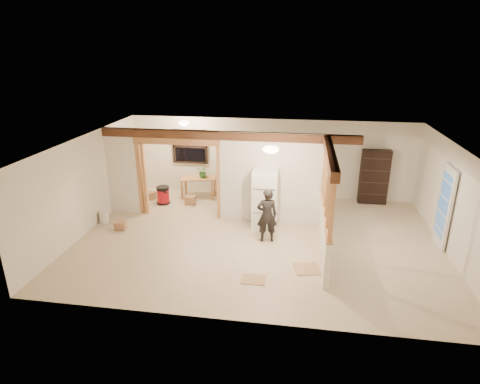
% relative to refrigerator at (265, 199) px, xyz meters
% --- Properties ---
extents(floor, '(9.00, 6.50, 0.01)m').
position_rel_refrigerator_xyz_m(floor, '(-0.08, -0.82, -0.80)').
color(floor, '#C8B294').
rests_on(floor, ground).
extents(ceiling, '(9.00, 6.50, 0.01)m').
position_rel_refrigerator_xyz_m(ceiling, '(-0.08, -0.82, 1.70)').
color(ceiling, white).
extents(wall_back, '(9.00, 0.01, 2.50)m').
position_rel_refrigerator_xyz_m(wall_back, '(-0.08, 2.43, 0.45)').
color(wall_back, silver).
rests_on(wall_back, floor).
extents(wall_front, '(9.00, 0.01, 2.50)m').
position_rel_refrigerator_xyz_m(wall_front, '(-0.08, -4.07, 0.45)').
color(wall_front, silver).
rests_on(wall_front, floor).
extents(wall_left, '(0.01, 6.50, 2.50)m').
position_rel_refrigerator_xyz_m(wall_left, '(-4.58, -0.82, 0.45)').
color(wall_left, silver).
rests_on(wall_left, floor).
extents(wall_right, '(0.01, 6.50, 2.50)m').
position_rel_refrigerator_xyz_m(wall_right, '(4.42, -0.82, 0.45)').
color(wall_right, silver).
rests_on(wall_right, floor).
extents(partition_left_stub, '(0.90, 0.12, 2.50)m').
position_rel_refrigerator_xyz_m(partition_left_stub, '(-4.13, 0.38, 0.45)').
color(partition_left_stub, white).
rests_on(partition_left_stub, floor).
extents(partition_center, '(2.80, 0.12, 2.50)m').
position_rel_refrigerator_xyz_m(partition_center, '(0.12, 0.38, 0.45)').
color(partition_center, white).
rests_on(partition_center, floor).
extents(doorway_frame, '(2.46, 0.14, 2.20)m').
position_rel_refrigerator_xyz_m(doorway_frame, '(-2.48, 0.38, 0.30)').
color(doorway_frame, tan).
rests_on(doorway_frame, floor).
extents(header_beam_back, '(7.00, 0.18, 0.22)m').
position_rel_refrigerator_xyz_m(header_beam_back, '(-1.08, 0.38, 1.58)').
color(header_beam_back, '#56311D').
rests_on(header_beam_back, ceiling).
extents(header_beam_right, '(0.18, 3.30, 0.22)m').
position_rel_refrigerator_xyz_m(header_beam_right, '(1.52, -1.22, 1.58)').
color(header_beam_right, '#56311D').
rests_on(header_beam_right, ceiling).
extents(pony_wall, '(0.12, 3.20, 1.00)m').
position_rel_refrigerator_xyz_m(pony_wall, '(1.52, -1.22, -0.30)').
color(pony_wall, white).
rests_on(pony_wall, floor).
extents(stud_partition, '(0.14, 3.20, 1.32)m').
position_rel_refrigerator_xyz_m(stud_partition, '(1.52, -1.22, 0.86)').
color(stud_partition, tan).
rests_on(stud_partition, pony_wall).
extents(window_back, '(1.12, 0.10, 1.10)m').
position_rel_refrigerator_xyz_m(window_back, '(-2.68, 2.35, 0.75)').
color(window_back, black).
rests_on(window_back, wall_back).
extents(french_door, '(0.12, 0.86, 2.00)m').
position_rel_refrigerator_xyz_m(french_door, '(4.34, -0.42, 0.20)').
color(french_door, white).
rests_on(french_door, floor).
extents(ceiling_dome_main, '(0.36, 0.36, 0.16)m').
position_rel_refrigerator_xyz_m(ceiling_dome_main, '(0.22, -1.32, 1.68)').
color(ceiling_dome_main, '#FFEABF').
rests_on(ceiling_dome_main, ceiling).
extents(ceiling_dome_util, '(0.32, 0.32, 0.14)m').
position_rel_refrigerator_xyz_m(ceiling_dome_util, '(-2.58, 1.48, 1.68)').
color(ceiling_dome_util, '#FFEABF').
rests_on(ceiling_dome_util, ceiling).
extents(hanging_bulb, '(0.07, 0.07, 0.07)m').
position_rel_refrigerator_xyz_m(hanging_bulb, '(-2.08, 0.78, 1.38)').
color(hanging_bulb, '#FFD88C').
rests_on(hanging_bulb, ceiling).
extents(refrigerator, '(0.66, 0.64, 1.60)m').
position_rel_refrigerator_xyz_m(refrigerator, '(0.00, 0.00, 0.00)').
color(refrigerator, white).
rests_on(refrigerator, floor).
extents(woman, '(0.56, 0.42, 1.38)m').
position_rel_refrigerator_xyz_m(woman, '(0.13, -0.86, -0.11)').
color(woman, '#2B2525').
rests_on(woman, floor).
extents(work_table, '(1.15, 0.74, 0.67)m').
position_rel_refrigerator_xyz_m(work_table, '(-2.31, 1.86, -0.46)').
color(work_table, tan).
rests_on(work_table, floor).
extents(potted_plant, '(0.46, 0.43, 0.41)m').
position_rel_refrigerator_xyz_m(potted_plant, '(-2.15, 1.86, 0.07)').
color(potted_plant, '#256429').
rests_on(potted_plant, work_table).
extents(shop_vac, '(0.50, 0.50, 0.56)m').
position_rel_refrigerator_xyz_m(shop_vac, '(-3.27, 1.18, -0.52)').
color(shop_vac, '#9D0D16').
rests_on(shop_vac, floor).
extents(bookshelf, '(0.85, 0.28, 1.70)m').
position_rel_refrigerator_xyz_m(bookshelf, '(3.14, 2.22, 0.05)').
color(bookshelf, black).
rests_on(bookshelf, floor).
extents(bucket, '(0.28, 0.28, 0.33)m').
position_rel_refrigerator_xyz_m(bucket, '(-4.42, -0.45, -0.63)').
color(bucket, silver).
rests_on(bucket, floor).
extents(box_util_a, '(0.33, 0.29, 0.26)m').
position_rel_refrigerator_xyz_m(box_util_a, '(-2.42, 1.24, -0.67)').
color(box_util_a, '#9B6C4B').
rests_on(box_util_a, floor).
extents(box_util_b, '(0.33, 0.33, 0.24)m').
position_rel_refrigerator_xyz_m(box_util_b, '(-3.78, 1.47, -0.68)').
color(box_util_b, '#9B6C4B').
rests_on(box_util_b, floor).
extents(box_front, '(0.30, 0.25, 0.23)m').
position_rel_refrigerator_xyz_m(box_front, '(-3.78, -0.81, -0.69)').
color(box_front, '#9B6C4B').
rests_on(box_front, floor).
extents(floor_panel_near, '(0.64, 0.64, 0.02)m').
position_rel_refrigerator_xyz_m(floor_panel_near, '(1.14, -2.09, -0.79)').
color(floor_panel_near, tan).
rests_on(floor_panel_near, floor).
extents(floor_panel_far, '(0.51, 0.41, 0.02)m').
position_rel_refrigerator_xyz_m(floor_panel_far, '(0.03, -2.70, -0.79)').
color(floor_panel_far, tan).
rests_on(floor_panel_far, floor).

